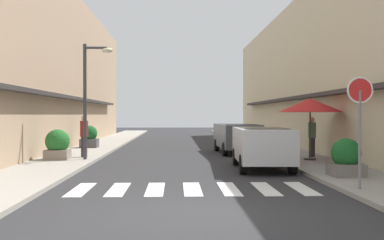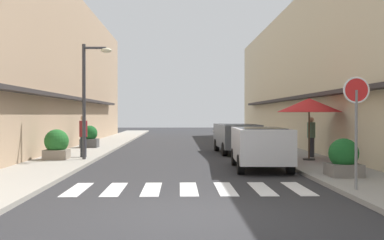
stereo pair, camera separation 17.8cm
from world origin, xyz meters
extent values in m
plane|color=#2B2B2D|center=(0.00, 15.90, 0.00)|extent=(87.46, 87.46, 0.00)
cube|color=#9E998E|center=(-4.90, 15.90, 0.06)|extent=(2.51, 55.66, 0.12)
cube|color=gray|center=(4.90, 15.90, 0.06)|extent=(2.51, 55.66, 0.12)
cube|color=tan|center=(-8.66, 16.89, 4.49)|extent=(5.00, 37.78, 8.97)
cube|color=#332D2D|center=(-5.91, 16.89, 2.80)|extent=(0.50, 26.45, 0.16)
cube|color=beige|center=(8.66, 16.89, 4.16)|extent=(5.00, 37.78, 8.32)
cube|color=#332D2D|center=(5.91, 16.89, 2.80)|extent=(0.50, 26.45, 0.16)
cube|color=silver|center=(-2.85, 2.95, 0.01)|extent=(0.45, 2.20, 0.01)
cube|color=silver|center=(-1.90, 2.95, 0.01)|extent=(0.45, 2.20, 0.01)
cube|color=silver|center=(-0.95, 2.95, 0.01)|extent=(0.45, 2.20, 0.01)
cube|color=silver|center=(0.00, 2.95, 0.01)|extent=(0.45, 2.20, 0.01)
cube|color=silver|center=(0.95, 2.95, 0.01)|extent=(0.45, 2.20, 0.01)
cube|color=silver|center=(1.90, 2.95, 0.01)|extent=(0.45, 2.20, 0.01)
cube|color=silver|center=(2.85, 2.95, 0.01)|extent=(0.45, 2.20, 0.01)
cube|color=silver|center=(2.60, 7.15, 0.89)|extent=(1.93, 4.11, 1.13)
cube|color=black|center=(2.60, 6.94, 1.19)|extent=(1.57, 2.33, 0.56)
cylinder|color=black|center=(1.87, 8.51, 0.32)|extent=(0.25, 0.65, 0.64)
cylinder|color=black|center=(3.46, 8.44, 0.32)|extent=(0.25, 0.65, 0.64)
cylinder|color=black|center=(1.74, 5.85, 0.32)|extent=(0.25, 0.65, 0.64)
cylinder|color=black|center=(3.33, 5.78, 0.32)|extent=(0.25, 0.65, 0.64)
cube|color=#4C5156|center=(2.60, 13.85, 0.89)|extent=(1.94, 4.45, 1.13)
cube|color=black|center=(2.60, 13.63, 1.19)|extent=(1.57, 2.51, 0.56)
cylinder|color=black|center=(1.74, 15.26, 0.32)|extent=(0.25, 0.65, 0.64)
cylinder|color=black|center=(3.33, 15.33, 0.32)|extent=(0.25, 0.65, 0.64)
cylinder|color=black|center=(1.87, 12.37, 0.32)|extent=(0.25, 0.65, 0.64)
cylinder|color=black|center=(3.46, 12.44, 0.32)|extent=(0.25, 0.65, 0.64)
cylinder|color=slate|center=(4.03, 2.11, 1.32)|extent=(0.07, 0.07, 2.40)
cylinder|color=red|center=(4.03, 2.11, 2.52)|extent=(0.64, 0.03, 0.64)
torus|color=white|center=(4.03, 2.11, 2.52)|extent=(0.65, 0.05, 0.65)
cylinder|color=#38383D|center=(-4.08, 9.80, 2.44)|extent=(0.14, 0.14, 4.65)
cylinder|color=#38383D|center=(-3.63, 9.80, 4.62)|extent=(0.90, 0.10, 0.10)
ellipsoid|color=beige|center=(-3.18, 9.80, 4.52)|extent=(0.44, 0.28, 0.20)
cylinder|color=#262626|center=(4.93, 9.25, 0.15)|extent=(0.48, 0.48, 0.06)
cylinder|color=#4C3823|center=(4.93, 9.25, 1.21)|extent=(0.06, 0.06, 2.18)
cone|color=red|center=(4.93, 9.25, 2.30)|extent=(2.55, 2.55, 0.55)
cube|color=slate|center=(4.58, 4.45, 0.30)|extent=(0.92, 0.92, 0.37)
sphere|color=#195623|center=(4.58, 4.45, 0.79)|extent=(0.88, 0.88, 0.88)
cube|color=gray|center=(-5.20, 9.88, 0.31)|extent=(0.92, 0.92, 0.39)
sphere|color=#236628|center=(-5.20, 9.88, 0.85)|extent=(0.97, 0.97, 0.97)
cube|color=#4C4C4C|center=(-5.17, 16.60, 0.36)|extent=(0.93, 0.93, 0.47)
sphere|color=#195623|center=(-5.17, 16.60, 0.90)|extent=(0.86, 0.86, 0.86)
cylinder|color=#282B33|center=(-4.31, 10.80, 0.55)|extent=(0.26, 0.26, 0.86)
cylinder|color=maroon|center=(-4.31, 10.80, 1.32)|extent=(0.34, 0.34, 0.68)
sphere|color=tan|center=(-4.31, 10.80, 1.78)|extent=(0.23, 0.23, 0.23)
cylinder|color=#282B33|center=(5.39, 10.52, 0.53)|extent=(0.26, 0.26, 0.82)
cylinder|color=#4C7259|center=(5.39, 10.52, 1.27)|extent=(0.34, 0.34, 0.65)
sphere|color=tan|center=(5.39, 10.52, 1.71)|extent=(0.22, 0.22, 0.22)
camera|label=1|loc=(-0.43, -8.86, 1.92)|focal=43.04mm
camera|label=2|loc=(-0.25, -8.86, 1.92)|focal=43.04mm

